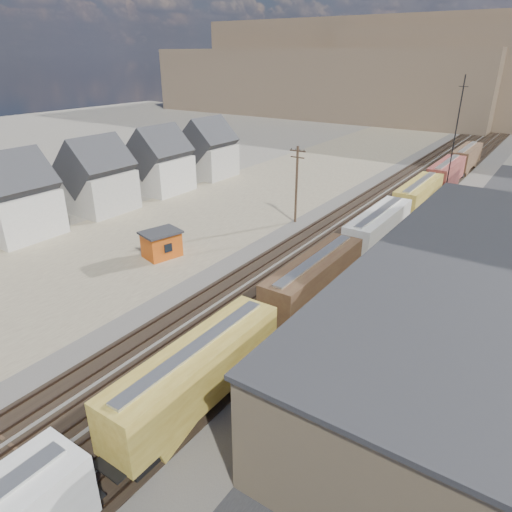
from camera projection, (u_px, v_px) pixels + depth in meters
The scene contains 10 objects.
ground at pixel (43, 472), 24.36m from camera, with size 300.00×300.00×0.00m, color #6B6356.
ballast_bed at pixel (379, 217), 62.10m from camera, with size 18.00×200.00×0.06m, color #4C4742.
dirt_yard at pixel (218, 211), 64.84m from camera, with size 24.00×180.00×0.03m, color #766551.
rail_tracks at pixel (375, 216), 62.35m from camera, with size 11.40×200.00×0.24m.
freight_train at pixel (350, 250), 44.83m from camera, with size 3.00×119.74×4.46m.
warehouse at pixel (457, 300), 34.04m from camera, with size 12.40×40.40×7.25m.
utility_pole_north at pixel (297, 183), 58.29m from camera, with size 2.20×0.32×10.00m.
radio_mast at pixel (454, 143), 62.87m from camera, with size 1.20×0.16×18.00m.
townhouse_row at pixel (59, 190), 58.95m from camera, with size 8.15×68.16×10.47m.
maintenance_shed at pixel (162, 244), 49.64m from camera, with size 4.06×4.71×2.96m.
Camera 1 is at (19.31, -8.07, 20.49)m, focal length 32.00 mm.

